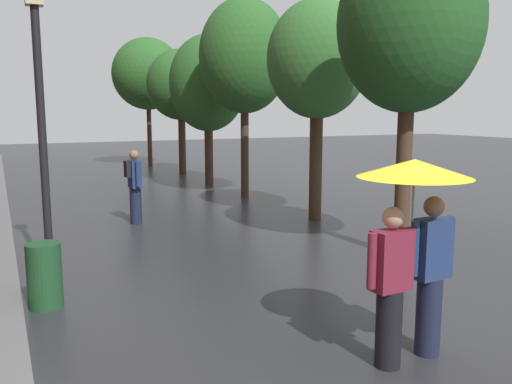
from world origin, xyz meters
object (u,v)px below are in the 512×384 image
(street_tree_3, at_px, (208,84))
(street_tree_1, at_px, (318,61))
(street_tree_4, at_px, (181,85))
(pedestrian_walking_midground, at_px, (134,185))
(street_tree_2, at_px, (244,57))
(street_tree_5, at_px, (148,74))
(street_tree_0, at_px, (410,26))
(litter_bin, at_px, (45,275))
(couple_under_umbrella, at_px, (413,228))
(street_lamp_post, at_px, (41,111))

(street_tree_3, bearing_deg, street_tree_1, -89.16)
(street_tree_4, bearing_deg, pedestrian_walking_midground, -114.73)
(street_tree_2, bearing_deg, street_tree_5, 91.42)
(street_tree_0, relative_size, street_tree_3, 1.07)
(street_tree_3, bearing_deg, litter_bin, -121.64)
(street_tree_0, distance_m, street_tree_5, 16.87)
(street_tree_1, relative_size, couple_under_umbrella, 2.42)
(street_tree_0, bearing_deg, street_tree_2, 88.01)
(couple_under_umbrella, bearing_deg, street_lamp_post, 124.29)
(street_tree_1, bearing_deg, litter_bin, -152.51)
(street_lamp_post, xyz_separation_m, pedestrian_walking_midground, (2.10, 3.35, -1.64))
(street_tree_5, bearing_deg, pedestrian_walking_midground, -106.35)
(street_tree_4, distance_m, street_tree_5, 3.68)
(street_tree_3, bearing_deg, pedestrian_walking_midground, -126.00)
(street_tree_0, xyz_separation_m, street_tree_3, (0.24, 9.97, -0.50))
(pedestrian_walking_midground, bearing_deg, street_tree_0, -53.10)
(street_tree_0, relative_size, street_lamp_post, 1.25)
(street_tree_5, distance_m, litter_bin, 18.12)
(street_tree_5, bearing_deg, couple_under_umbrella, -97.46)
(couple_under_umbrella, height_order, litter_bin, couple_under_umbrella)
(street_tree_3, relative_size, street_tree_4, 1.03)
(street_tree_1, relative_size, street_tree_2, 0.88)
(street_lamp_post, height_order, litter_bin, street_lamp_post)
(street_tree_2, xyz_separation_m, street_tree_4, (0.12, 6.22, -0.54))
(street_tree_0, distance_m, street_tree_2, 7.05)
(street_tree_4, relative_size, street_lamp_post, 1.14)
(street_tree_5, relative_size, litter_bin, 6.78)
(street_tree_2, height_order, street_lamp_post, street_tree_2)
(street_tree_3, bearing_deg, street_tree_5, 91.99)
(street_tree_5, bearing_deg, street_tree_2, -88.58)
(street_tree_5, height_order, pedestrian_walking_midground, street_tree_5)
(street_tree_0, bearing_deg, street_tree_5, 90.00)
(street_tree_5, height_order, litter_bin, street_tree_5)
(street_tree_4, height_order, pedestrian_walking_midground, street_tree_4)
(street_tree_0, height_order, pedestrian_walking_midground, street_tree_0)
(street_tree_0, relative_size, street_tree_4, 1.10)
(pedestrian_walking_midground, bearing_deg, street_tree_3, 54.00)
(street_tree_2, bearing_deg, pedestrian_walking_midground, -148.78)
(street_tree_2, xyz_separation_m, litter_bin, (-6.07, -6.92, -3.64))
(street_tree_5, bearing_deg, street_lamp_post, -110.09)
(street_tree_0, xyz_separation_m, pedestrian_walking_midground, (-3.56, 4.74, -3.04))
(litter_bin, bearing_deg, street_tree_0, -1.18)
(couple_under_umbrella, bearing_deg, street_tree_3, 77.68)
(street_tree_1, height_order, street_tree_2, street_tree_2)
(street_tree_2, relative_size, street_tree_3, 1.13)
(street_tree_2, relative_size, street_tree_5, 0.99)
(street_tree_3, xyz_separation_m, street_tree_5, (-0.24, 6.90, 0.72))
(street_tree_4, xyz_separation_m, couple_under_umbrella, (-2.98, -16.35, -2.14))
(street_tree_3, bearing_deg, couple_under_umbrella, -102.32)
(street_tree_5, xyz_separation_m, street_lamp_post, (-5.66, -15.48, -1.63))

